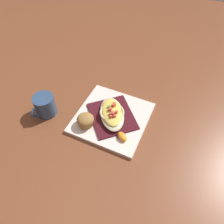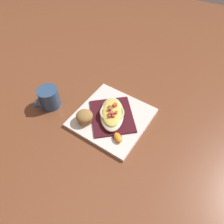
% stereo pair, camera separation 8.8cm
% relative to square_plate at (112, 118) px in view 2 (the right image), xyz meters
% --- Properties ---
extents(ground_plane, '(2.60, 2.60, 0.00)m').
position_rel_square_plate_xyz_m(ground_plane, '(0.00, 0.00, -0.01)').
color(ground_plane, brown).
extents(square_plate, '(0.33, 0.33, 0.01)m').
position_rel_square_plate_xyz_m(square_plate, '(0.00, 0.00, 0.00)').
color(square_plate, white).
rests_on(square_plate, ground_plane).
extents(folded_napkin, '(0.26, 0.25, 0.01)m').
position_rel_square_plate_xyz_m(folded_napkin, '(0.00, 0.00, 0.01)').
color(folded_napkin, '#42121B').
rests_on(folded_napkin, square_plate).
extents(gratin_dish, '(0.20, 0.16, 0.05)m').
position_rel_square_plate_xyz_m(gratin_dish, '(0.00, -0.00, 0.03)').
color(gratin_dish, beige).
rests_on(gratin_dish, folded_napkin).
extents(muffin, '(0.07, 0.07, 0.05)m').
position_rel_square_plate_xyz_m(muffin, '(-0.07, 0.09, 0.03)').
color(muffin, olive).
rests_on(muffin, square_plate).
extents(orange_garnish, '(0.07, 0.07, 0.02)m').
position_rel_square_plate_xyz_m(orange_garnish, '(-0.09, -0.07, 0.02)').
color(orange_garnish, '#4E1B6D').
rests_on(orange_garnish, square_plate).
extents(coffee_mug, '(0.12, 0.09, 0.09)m').
position_rel_square_plate_xyz_m(coffee_mug, '(-0.05, 0.28, 0.03)').
color(coffee_mug, navy).
rests_on(coffee_mug, ground_plane).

